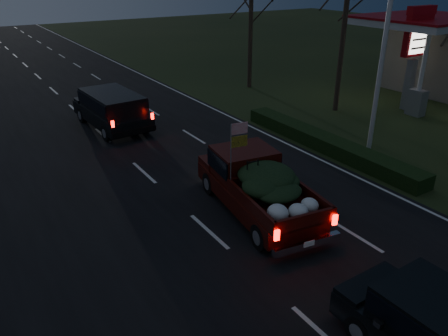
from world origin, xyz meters
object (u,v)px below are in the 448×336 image
pickup_truck (257,182)px  lead_suv (112,106)px  gas_price_pylon (417,41)px  light_pole (388,20)px

pickup_truck → lead_suv: 10.57m
lead_suv → gas_price_pylon: bearing=-23.8°
light_pole → lead_suv: 13.06m
gas_price_pylon → light_pole: bearing=-155.3°
gas_price_pylon → pickup_truck: size_ratio=0.99×
light_pole → pickup_truck: size_ratio=1.63×
gas_price_pylon → lead_suv: 16.44m
light_pole → pickup_truck: 8.91m
gas_price_pylon → lead_suv: size_ratio=1.05×
pickup_truck → lead_suv: (-1.13, 10.51, 0.07)m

